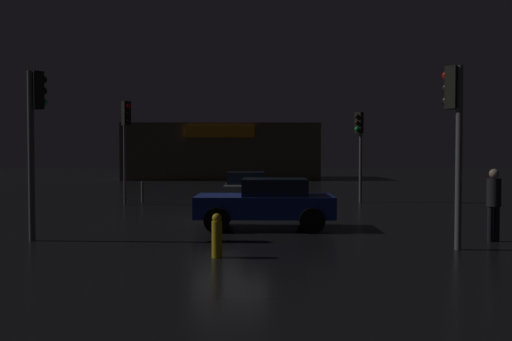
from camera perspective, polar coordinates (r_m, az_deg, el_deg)
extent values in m
plane|color=black|center=(18.04, -2.83, -5.15)|extent=(120.00, 120.00, 0.00)
cube|color=brown|center=(47.07, -3.53, 2.00)|extent=(16.16, 8.13, 4.68)
cube|color=orange|center=(42.90, -3.83, 4.14)|extent=(5.51, 0.24, 0.91)
cylinder|color=#595B60|center=(14.47, -22.80, 1.41)|extent=(0.16, 0.16, 4.24)
cube|color=black|center=(14.61, -22.31, 7.90)|extent=(0.41, 0.41, 0.94)
sphere|color=black|center=(14.71, -21.73, 8.97)|extent=(0.20, 0.20, 0.20)
sphere|color=black|center=(14.67, -21.72, 7.88)|extent=(0.20, 0.20, 0.20)
sphere|color=#19D13F|center=(14.65, -21.71, 6.78)|extent=(0.20, 0.20, 0.20)
cylinder|color=#595B60|center=(24.43, 11.07, 1.37)|extent=(0.13, 0.13, 4.03)
cube|color=black|center=(24.33, 10.90, 5.01)|extent=(0.41, 0.41, 0.94)
sphere|color=black|center=(24.21, 10.70, 5.69)|extent=(0.20, 0.20, 0.20)
sphere|color=black|center=(24.20, 10.70, 5.03)|extent=(0.20, 0.20, 0.20)
sphere|color=#19D13F|center=(24.18, 10.69, 4.36)|extent=(0.20, 0.20, 0.20)
cylinder|color=#595B60|center=(12.94, 20.78, 1.24)|extent=(0.15, 0.15, 4.17)
cube|color=black|center=(13.10, 20.24, 8.27)|extent=(0.41, 0.41, 0.97)
sphere|color=red|center=(13.20, 19.62, 9.50)|extent=(0.20, 0.20, 0.20)
sphere|color=black|center=(13.17, 19.60, 8.24)|extent=(0.20, 0.20, 0.20)
sphere|color=black|center=(13.14, 19.59, 6.99)|extent=(0.20, 0.20, 0.20)
cylinder|color=#595B60|center=(23.63, -13.80, 1.81)|extent=(0.11, 0.11, 4.41)
cube|color=black|center=(23.56, -13.64, 5.93)|extent=(0.41, 0.41, 1.03)
sphere|color=red|center=(23.44, -13.45, 6.71)|extent=(0.20, 0.20, 0.20)
sphere|color=black|center=(23.42, -13.45, 5.95)|extent=(0.20, 0.20, 0.20)
sphere|color=black|center=(23.40, -13.44, 5.20)|extent=(0.20, 0.20, 0.20)
cube|color=slate|center=(23.47, -1.07, -2.06)|extent=(1.78, 4.45, 0.56)
cube|color=black|center=(23.22, -1.07, -0.78)|extent=(1.60, 1.92, 0.51)
cylinder|color=black|center=(24.98, -3.07, -2.47)|extent=(0.22, 0.64, 0.64)
cylinder|color=black|center=(24.96, 1.01, -2.47)|extent=(0.22, 0.64, 0.64)
cylinder|color=black|center=(22.06, -3.41, -3.04)|extent=(0.22, 0.64, 0.64)
cylinder|color=black|center=(22.04, 1.21, -3.04)|extent=(0.22, 0.64, 0.64)
cube|color=navy|center=(15.60, 0.91, -3.78)|extent=(4.02, 1.95, 0.62)
cube|color=black|center=(15.56, 1.99, -1.76)|extent=(1.90, 1.71, 0.49)
cylinder|color=black|center=(14.78, -4.20, -5.31)|extent=(0.71, 0.24, 0.71)
cylinder|color=black|center=(16.60, -3.61, -4.53)|extent=(0.71, 0.24, 0.71)
cylinder|color=black|center=(14.77, 6.00, -5.32)|extent=(0.71, 0.24, 0.71)
cylinder|color=black|center=(16.59, 5.46, -4.54)|extent=(0.71, 0.24, 0.71)
cylinder|color=black|center=(14.62, 24.23, -5.21)|extent=(0.14, 0.14, 0.88)
cylinder|color=black|center=(14.55, 23.66, -5.24)|extent=(0.14, 0.14, 0.88)
cylinder|color=black|center=(14.51, 23.99, -2.14)|extent=(0.34, 0.34, 0.69)
sphere|color=tan|center=(14.49, 24.01, -0.30)|extent=(0.24, 0.24, 0.24)
cylinder|color=gold|center=(11.36, -4.17, -7.32)|extent=(0.22, 0.22, 0.77)
sphere|color=gold|center=(11.29, -4.17, -5.06)|extent=(0.20, 0.20, 0.20)
cylinder|color=#595B60|center=(24.80, -12.00, -2.22)|extent=(0.12, 0.12, 0.91)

